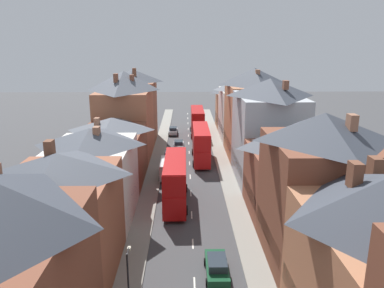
{
  "coord_description": "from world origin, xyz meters",
  "views": [
    {
      "loc": [
        -0.66,
        -12.91,
        17.88
      ],
      "look_at": [
        0.42,
        44.43,
        2.43
      ],
      "focal_mm": 35.0,
      "sensor_mm": 36.0,
      "label": 1
    }
  ],
  "objects": [
    {
      "name": "car_near_blue",
      "position": [
        -1.8,
        49.72,
        0.82
      ],
      "size": [
        1.9,
        3.84,
        1.63
      ],
      "color": "#B7BABF",
      "rests_on": "ground"
    },
    {
      "name": "car_near_silver",
      "position": [
        1.8,
        13.09,
        0.8
      ],
      "size": [
        1.9,
        4.51,
        1.58
      ],
      "color": "#144728",
      "rests_on": "ground"
    },
    {
      "name": "pavement_right",
      "position": [
        5.1,
        38.0,
        0.07
      ],
      "size": [
        2.2,
        104.0,
        0.14
      ],
      "primitive_type": "cube",
      "color": "gray",
      "rests_on": "ground"
    },
    {
      "name": "centre_line_dashes",
      "position": [
        0.0,
        36.0,
        0.01
      ],
      "size": [
        0.14,
        97.8,
        0.01
      ],
      "color": "silver",
      "rests_on": "ground"
    },
    {
      "name": "terrace_row_left",
      "position": [
        -10.18,
        24.35,
        5.83
      ],
      "size": [
        8.0,
        74.12,
        13.81
      ],
      "color": "brown",
      "rests_on": "ground"
    },
    {
      "name": "car_parked_left_a",
      "position": [
        -3.1,
        43.08,
        0.83
      ],
      "size": [
        1.9,
        3.83,
        1.65
      ],
      "color": "navy",
      "rests_on": "ground"
    },
    {
      "name": "double_decker_bus_mid_street",
      "position": [
        -1.81,
        27.16,
        2.82
      ],
      "size": [
        2.74,
        10.8,
        5.3
      ],
      "color": "#B70F0F",
      "rests_on": "ground"
    },
    {
      "name": "double_decker_bus_far_approaching",
      "position": [
        1.79,
        43.28,
        2.82
      ],
      "size": [
        2.74,
        10.8,
        5.3
      ],
      "color": "red",
      "rests_on": "ground"
    },
    {
      "name": "terrace_row_right",
      "position": [
        10.19,
        28.44,
        6.21
      ],
      "size": [
        8.0,
        83.17,
        14.22
      ],
      "color": "brown",
      "rests_on": "ground"
    },
    {
      "name": "pavement_left",
      "position": [
        -5.1,
        38.0,
        0.07
      ],
      "size": [
        2.2,
        104.0,
        0.14
      ],
      "primitive_type": "cube",
      "color": "gray",
      "rests_on": "ground"
    },
    {
      "name": "car_mid_black",
      "position": [
        -3.1,
        60.84,
        0.8
      ],
      "size": [
        1.9,
        3.88,
        1.59
      ],
      "color": "#B7BABF",
      "rests_on": "ground"
    },
    {
      "name": "street_lamp",
      "position": [
        -4.25,
        7.53,
        3.24
      ],
      "size": [
        0.2,
        1.12,
        5.5
      ],
      "color": "black",
      "rests_on": "ground"
    },
    {
      "name": "double_decker_bus_lead",
      "position": [
        1.79,
        60.47,
        2.82
      ],
      "size": [
        2.74,
        10.8,
        5.3
      ],
      "color": "#B70F0F",
      "rests_on": "ground"
    },
    {
      "name": "delivery_van",
      "position": [
        -3.1,
        35.79,
        1.34
      ],
      "size": [
        2.2,
        5.2,
        2.41
      ],
      "color": "white",
      "rests_on": "ground"
    }
  ]
}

